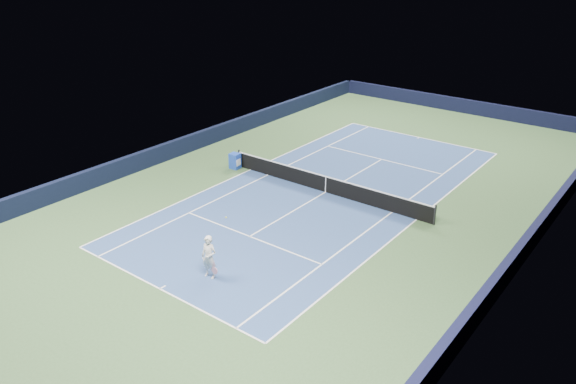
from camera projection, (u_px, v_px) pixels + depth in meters
The scene contains 19 objects.
ground at pixel (326, 192), 31.08m from camera, with size 40.00×40.00×0.00m, color #34532D.
wall_far at pixel (463, 106), 45.20m from camera, with size 22.00×0.35×1.10m, color black.
wall_right at pixel (529, 242), 24.85m from camera, with size 0.35×40.00×1.10m, color black.
wall_left at pixel (189, 143), 36.85m from camera, with size 0.35×40.00×1.10m, color black.
court_surface at pixel (326, 192), 31.07m from camera, with size 10.97×23.77×0.01m, color navy.
baseline_far at pixel (419, 137), 39.68m from camera, with size 10.97×0.08×0.00m, color white.
baseline_near at pixel (160, 289), 22.47m from camera, with size 10.97×0.08×0.00m, color white.
sideline_doubles_right at pixel (417, 219), 28.03m from camera, with size 0.08×23.77×0.00m, color white.
sideline_doubles_left at pixel (251, 170), 34.11m from camera, with size 0.08×23.77×0.00m, color white.
sideline_singles_right at pixel (392, 212), 28.79m from camera, with size 0.08×23.77×0.00m, color white.
sideline_singles_left at pixel (268, 175), 33.35m from camera, with size 0.08×23.77×0.00m, color white.
service_line_far at pixel (382, 159), 35.71m from camera, with size 8.23×0.08×0.00m, color white.
service_line_near at pixel (250, 236), 26.44m from camera, with size 8.23×0.08×0.00m, color white.
center_service_line at pixel (326, 192), 31.07m from camera, with size 0.08×12.80×0.00m, color white.
center_mark_far at pixel (418, 138), 39.57m from camera, with size 0.08×0.30×0.00m, color white.
center_mark_near at pixel (163, 287), 22.58m from camera, with size 0.08×0.30×0.00m, color white.
tennis_net at pixel (326, 184), 30.87m from camera, with size 12.90×0.10×1.07m.
sponsor_cube at pixel (235, 161), 34.15m from camera, with size 0.63×0.57×0.95m.
tennis_player at pixel (209, 257), 22.89m from camera, with size 0.86×1.31×2.42m.
Camera 1 is at (15.56, -23.76, 12.79)m, focal length 35.00 mm.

